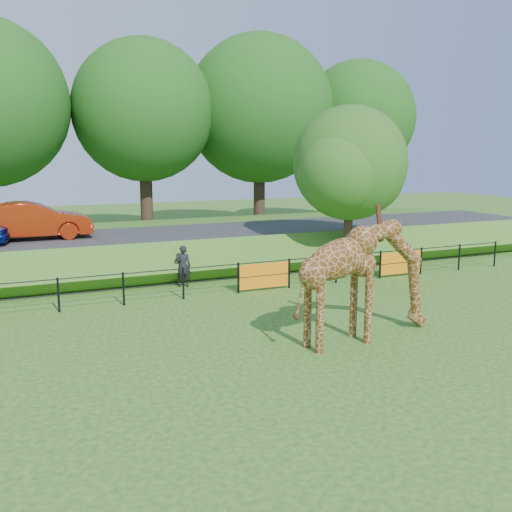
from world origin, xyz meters
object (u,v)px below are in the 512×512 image
(giraffe, at_px, (366,281))
(visitor, at_px, (183,266))
(tree_east, at_px, (351,168))
(car_red, at_px, (32,221))

(giraffe, relative_size, visitor, 2.87)
(giraffe, relative_size, tree_east, 0.66)
(visitor, bearing_deg, giraffe, 126.40)
(car_red, xyz_separation_m, visitor, (4.89, -4.63, -1.40))
(giraffe, xyz_separation_m, car_red, (-7.60, 12.32, 0.59))
(visitor, bearing_deg, car_red, -26.49)
(giraffe, height_order, visitor, giraffe)
(car_red, bearing_deg, tree_east, -111.87)
(car_red, relative_size, tree_east, 0.68)
(car_red, distance_m, visitor, 6.88)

